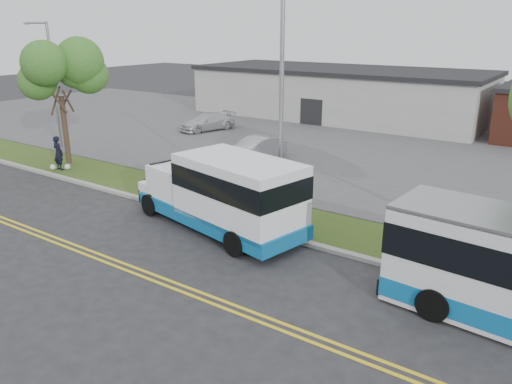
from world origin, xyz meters
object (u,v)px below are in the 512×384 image
Objects in this scene: tree_west at (59,76)px; parked_car_b at (207,122)px; parked_car_a at (255,149)px; shuttle_bus at (226,192)px; pedestrian at (58,153)px; streetlight_near at (280,95)px; streetlight_far at (52,81)px.

tree_west reaches higher than parked_car_b.
shuttle_bus is at bearing -49.99° from parked_car_a.
pedestrian is (-13.07, 1.53, -0.60)m from shuttle_bus.
streetlight_near is at bearing -23.12° from parked_car_b.
pedestrian is (-14.10, -0.76, -4.17)m from streetlight_near.
tree_west is 1.53× the size of parked_car_b.
shuttle_bus is 1.88× the size of parked_car_b.
shuttle_bus is 13.17m from pedestrian.
parked_car_b is at bearing 66.06° from streetlight_far.
parked_car_a is (7.84, 8.03, -0.27)m from pedestrian.
parked_car_a reaches higher than parked_car_b.
streetlight_far is 18.86m from shuttle_bus.
parked_car_b is at bearing 158.15° from parked_car_a.
shuttle_bus reaches higher than pedestrian.
shuttle_bus is 10.93m from parked_car_a.
shuttle_bus is 20.21m from parked_car_b.
tree_west is 0.73× the size of streetlight_near.
streetlight_near is at bearing -37.94° from parked_car_a.
shuttle_bus is 2.02× the size of parked_car_a.
tree_west reaches higher than pedestrian.
streetlight_far is at bearing -148.85° from parked_car_a.
parked_car_a is (8.74, 6.80, -4.33)m from tree_west.
tree_west is 0.82× the size of shuttle_bus.
streetlight_far is (-19.00, 2.69, -0.76)m from streetlight_near.
streetlight_far is (-4.00, 2.22, -0.65)m from tree_west.
parked_car_b is (-13.52, 14.99, -0.91)m from shuttle_bus.
parked_car_b is at bearing -84.91° from pedestrian.
tree_west is 4.62m from streetlight_far.
pedestrian is 13.47m from parked_car_b.
pedestrian is at bearing -122.97° from parked_car_a.
streetlight_far is at bearing 151.02° from tree_west.
streetlight_far is 1.78× the size of parked_car_b.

